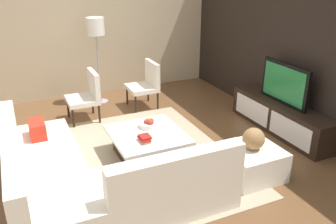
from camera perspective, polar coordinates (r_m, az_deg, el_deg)
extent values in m
plane|color=brown|center=(5.07, -3.91, -7.93)|extent=(14.00, 14.00, 0.00)
cube|color=black|center=(5.98, 21.03, 9.89)|extent=(6.40, 0.12, 2.80)
cube|color=#C6B28E|center=(7.58, -11.66, 13.36)|extent=(0.12, 5.20, 2.80)
cube|color=tan|center=(5.14, -4.31, -7.36)|extent=(3.18, 2.42, 0.01)
cube|color=black|center=(6.11, 17.53, -0.77)|extent=(2.03, 0.45, 0.50)
cube|color=white|center=(6.30, 13.20, 0.42)|extent=(0.86, 0.01, 0.35)
cube|color=white|center=(5.66, 18.85, -2.87)|extent=(0.86, 0.01, 0.35)
cube|color=black|center=(5.92, 18.18, 4.34)|extent=(1.00, 0.05, 0.65)
cube|color=#1E7238|center=(5.90, 17.97, 4.31)|extent=(0.90, 0.01, 0.55)
cube|color=silver|center=(4.56, -18.69, -9.90)|extent=(2.43, 0.85, 0.42)
cube|color=silver|center=(4.36, -23.73, -6.05)|extent=(2.43, 0.18, 0.40)
cube|color=silver|center=(4.14, -0.55, -12.18)|extent=(0.85, 1.51, 0.42)
cube|color=silver|center=(3.66, 1.59, -9.64)|extent=(0.18, 1.51, 0.40)
cube|color=red|center=(5.06, -20.18, -2.63)|extent=(0.36, 0.20, 0.22)
cube|color=red|center=(4.15, 4.24, -8.19)|extent=(0.60, 0.44, 0.06)
cube|color=black|center=(5.10, -3.30, -5.58)|extent=(0.84, 0.79, 0.33)
cube|color=white|center=(5.01, -3.35, -3.66)|extent=(1.04, 0.98, 0.05)
cylinder|color=black|center=(6.63, -15.73, 0.73)|extent=(0.04, 0.04, 0.38)
cylinder|color=black|center=(6.18, -14.94, -0.83)|extent=(0.04, 0.04, 0.38)
cylinder|color=black|center=(6.70, -11.99, 1.34)|extent=(0.04, 0.04, 0.38)
cylinder|color=black|center=(6.25, -10.94, -0.16)|extent=(0.04, 0.04, 0.38)
cube|color=silver|center=(6.37, -13.56, 1.88)|extent=(0.57, 0.53, 0.08)
cube|color=silver|center=(6.32, -11.80, 4.44)|extent=(0.57, 0.08, 0.45)
cylinder|color=#A5A5AA|center=(7.27, -10.65, 1.67)|extent=(0.28, 0.28, 0.02)
cylinder|color=#A5A5AA|center=(7.06, -11.04, 6.75)|extent=(0.03, 0.03, 1.32)
cylinder|color=white|center=(6.89, -11.56, 13.30)|extent=(0.33, 0.33, 0.32)
cube|color=silver|center=(4.77, 13.16, -7.84)|extent=(0.70, 0.70, 0.40)
cylinder|color=silver|center=(5.17, -3.07, -2.06)|extent=(0.28, 0.28, 0.07)
sphere|color=#B23326|center=(5.11, -2.88, -1.67)|extent=(0.10, 0.10, 0.10)
sphere|color=#B23326|center=(5.17, -2.71, -1.42)|extent=(0.08, 0.08, 0.08)
sphere|color=gold|center=(5.20, -3.17, -1.30)|extent=(0.07, 0.07, 0.07)
sphere|color=#B23326|center=(5.14, -3.46, -1.57)|extent=(0.08, 0.08, 0.08)
cylinder|color=black|center=(7.03, -6.57, 2.72)|extent=(0.04, 0.04, 0.38)
cylinder|color=black|center=(6.59, -5.21, 1.39)|extent=(0.04, 0.04, 0.38)
cylinder|color=black|center=(7.16, -3.21, 3.24)|extent=(0.04, 0.04, 0.38)
cylinder|color=black|center=(6.73, -1.66, 1.96)|extent=(0.04, 0.04, 0.38)
cube|color=silver|center=(6.81, -4.21, 3.85)|extent=(0.57, 0.52, 0.08)
cube|color=silver|center=(6.80, -2.52, 6.22)|extent=(0.57, 0.08, 0.45)
sphere|color=#997247|center=(4.61, 13.54, -4.18)|extent=(0.28, 0.28, 0.28)
cube|color=#CCB78C|center=(4.77, -3.67, -4.57)|extent=(0.16, 0.11, 0.03)
cube|color=maroon|center=(4.76, -3.85, -4.27)|extent=(0.21, 0.13, 0.02)
cube|color=maroon|center=(4.76, -3.68, -3.96)|extent=(0.17, 0.14, 0.03)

